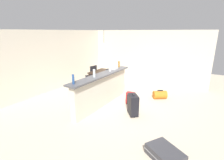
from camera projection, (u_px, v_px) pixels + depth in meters
ground_plane at (117, 103)px, 5.91m from camera, size 13.00×13.00×0.05m
wall_back at (56, 60)px, 7.10m from camera, size 6.60×0.10×2.50m
wall_right at (143, 56)px, 8.19m from camera, size 0.10×6.00×2.50m
partition_half_wall at (102, 90)px, 5.59m from camera, size 2.80×0.20×1.04m
bar_countertop at (102, 75)px, 5.44m from camera, size 2.96×0.40×0.05m
bottle_blue at (73, 79)px, 4.36m from camera, size 0.06×0.06×0.26m
bottle_clear at (94, 73)px, 5.02m from camera, size 0.07×0.07×0.24m
bottle_white at (110, 67)px, 5.75m from camera, size 0.08×0.08×0.29m
bottle_amber at (119, 64)px, 6.44m from camera, size 0.07×0.07×0.23m
grocery_bag at (114, 66)px, 6.10m from camera, size 0.26×0.18×0.22m
dining_table at (102, 73)px, 7.35m from camera, size 1.10×0.80×0.74m
dining_chair_near_partition at (111, 78)px, 7.08m from camera, size 0.48×0.48×0.93m
dining_chair_far_side at (92, 74)px, 7.72m from camera, size 0.45×0.45×0.93m
pendant_lamp at (104, 44)px, 7.02m from camera, size 0.34×0.34×0.71m
suitcase_flat_charcoal at (165, 154)px, 3.27m from camera, size 0.78×0.88×0.22m
backpack_red at (131, 98)px, 5.76m from camera, size 0.26×0.29×0.42m
duffel_bag_orange at (160, 95)px, 6.22m from camera, size 0.52×0.56×0.34m
suitcase_upright_black at (133, 105)px, 4.97m from camera, size 0.49×0.47×0.67m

